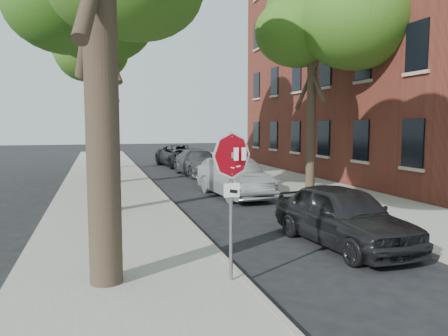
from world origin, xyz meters
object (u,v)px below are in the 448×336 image
at_px(tree_far, 97,53).
at_px(tree_right, 311,21).
at_px(car_b, 234,178).
at_px(car_c, 199,163).
at_px(stop_sign, 232,177).
at_px(apartment_building, 408,38).
at_px(car_a, 343,216).
at_px(car_d, 181,156).
at_px(tree_mid_b, 104,11).

xyz_separation_m(tree_far, tree_right, (8.70, -11.00, 0.00)).
xyz_separation_m(car_b, car_c, (0.35, 7.73, -0.04)).
height_order(stop_sign, car_b, stop_sign).
height_order(apartment_building, stop_sign, apartment_building).
bearing_deg(stop_sign, car_a, 28.69).
bearing_deg(apartment_building, tree_far, 156.96).
bearing_deg(car_c, apartment_building, -18.89).
xyz_separation_m(car_c, car_d, (0.00, 5.43, 0.03)).
relative_size(tree_mid_b, car_a, 2.46).
height_order(tree_far, car_d, tree_far).
relative_size(car_a, car_d, 0.79).
relative_size(tree_mid_b, tree_right, 1.11).
bearing_deg(car_a, car_d, 85.11).
relative_size(tree_right, car_b, 2.03).
relative_size(apartment_building, car_b, 4.40).
distance_m(tree_far, car_d, 8.46).
bearing_deg(car_b, tree_right, 9.12).
relative_size(tree_right, car_c, 1.90).
xyz_separation_m(apartment_building, tree_right, (-8.02, -3.89, -0.44)).
height_order(stop_sign, car_d, stop_sign).
xyz_separation_m(apartment_building, car_d, (-11.40, 8.30, -6.91)).
distance_m(stop_sign, car_d, 22.60).
distance_m(car_b, car_d, 13.17).
xyz_separation_m(tree_mid_b, car_a, (5.02, -12.34, -7.28)).
bearing_deg(apartment_building, car_b, -157.53).
xyz_separation_m(tree_mid_b, tree_right, (8.40, -4.01, -0.78)).
bearing_deg(tree_right, stop_sign, -123.38).
distance_m(car_a, car_b, 7.37).
relative_size(stop_sign, car_c, 0.53).
bearing_deg(car_b, tree_mid_b, 127.66).
bearing_deg(stop_sign, tree_mid_b, 96.95).
xyz_separation_m(tree_mid_b, car_c, (5.02, 2.75, -7.29)).
bearing_deg(tree_mid_b, tree_right, -25.52).
height_order(stop_sign, tree_right, tree_right).
xyz_separation_m(stop_sign, car_b, (2.95, 9.16, -1.19)).
bearing_deg(car_a, tree_right, 63.04).
bearing_deg(apartment_building, tree_mid_b, 179.57).
bearing_deg(tree_far, stop_sign, -84.54).
bearing_deg(car_d, stop_sign, -105.04).
distance_m(tree_right, car_d, 14.21).
xyz_separation_m(stop_sign, car_d, (3.30, 22.33, -1.20)).
relative_size(stop_sign, tree_mid_b, 0.25).
relative_size(car_b, car_d, 0.86).
height_order(apartment_building, tree_far, apartment_building).
height_order(stop_sign, tree_far, tree_far).
bearing_deg(tree_right, tree_far, 128.34).
bearing_deg(stop_sign, car_d, 81.59).
xyz_separation_m(apartment_building, stop_sign, (-14.70, -14.03, -5.71)).
xyz_separation_m(tree_far, car_d, (5.32, 1.19, -6.47)).
relative_size(car_c, car_d, 0.91).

